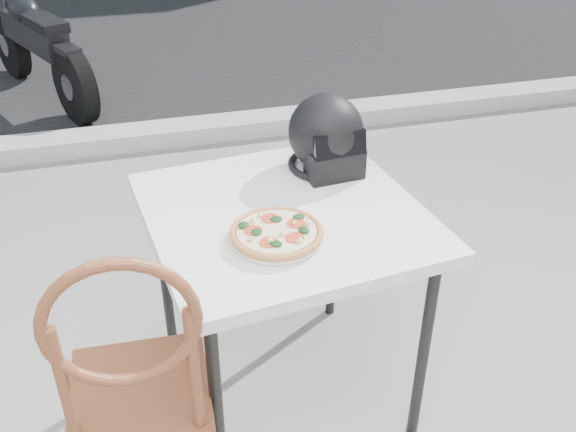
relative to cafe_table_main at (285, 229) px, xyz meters
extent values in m
cube|color=black|center=(-0.31, 6.45, -0.76)|extent=(30.00, 8.00, 0.00)
cube|color=#ABA8A0|center=(-0.31, 2.45, -0.71)|extent=(30.00, 0.25, 0.12)
cube|color=silver|center=(0.00, 0.00, 0.05)|extent=(0.98, 0.98, 0.04)
cylinder|color=black|center=(-0.32, -0.40, -0.37)|extent=(0.04, 0.04, 0.80)
cylinder|color=black|center=(0.40, -0.32, -0.37)|extent=(0.04, 0.04, 0.80)
cylinder|color=black|center=(-0.40, 0.32, -0.37)|extent=(0.04, 0.04, 0.80)
cylinder|color=black|center=(0.32, 0.40, -0.37)|extent=(0.04, 0.04, 0.80)
cylinder|color=silver|center=(-0.07, -0.17, 0.08)|extent=(0.32, 0.32, 0.01)
torus|color=silver|center=(-0.07, -0.17, 0.09)|extent=(0.33, 0.33, 0.01)
cylinder|color=#BD7D45|center=(-0.07, -0.17, 0.10)|extent=(0.32, 0.32, 0.01)
torus|color=#BD7D45|center=(-0.07, -0.17, 0.11)|extent=(0.32, 0.32, 0.02)
cylinder|color=#B32413|center=(-0.07, -0.17, 0.11)|extent=(0.28, 0.28, 0.00)
cylinder|color=beige|center=(-0.07, -0.17, 0.11)|extent=(0.27, 0.27, 0.00)
cylinder|color=#C33C22|center=(0.00, -0.14, 0.11)|extent=(0.06, 0.06, 0.00)
cylinder|color=#C33C22|center=(-0.07, -0.09, 0.11)|extent=(0.06, 0.06, 0.00)
cylinder|color=#C33C22|center=(-0.14, -0.15, 0.11)|extent=(0.06, 0.06, 0.00)
cylinder|color=#C33C22|center=(-0.11, -0.22, 0.11)|extent=(0.06, 0.06, 0.00)
cylinder|color=#C33C22|center=(-0.03, -0.22, 0.11)|extent=(0.06, 0.06, 0.00)
ellipsoid|color=#123313|center=(-0.06, -0.11, 0.12)|extent=(0.04, 0.04, 0.01)
ellipsoid|color=#123313|center=(-0.13, -0.16, 0.12)|extent=(0.05, 0.05, 0.01)
ellipsoid|color=#123313|center=(0.01, -0.19, 0.12)|extent=(0.04, 0.05, 0.01)
ellipsoid|color=#123313|center=(-0.09, -0.24, 0.12)|extent=(0.05, 0.05, 0.01)
ellipsoid|color=#123313|center=(0.02, -0.11, 0.12)|extent=(0.05, 0.04, 0.01)
ellipsoid|color=#123313|center=(-0.16, -0.12, 0.12)|extent=(0.05, 0.05, 0.01)
cylinder|color=#EDDD91|center=(-0.06, -0.19, 0.12)|extent=(0.02, 0.02, 0.02)
cylinder|color=#EDDD91|center=(-0.13, -0.10, 0.12)|extent=(0.03, 0.02, 0.02)
cylinder|color=#EDDD91|center=(-0.01, -0.15, 0.12)|extent=(0.03, 0.03, 0.02)
cylinder|color=#EDDD91|center=(-0.10, -0.07, 0.12)|extent=(0.02, 0.02, 0.02)
cylinder|color=#EDDD91|center=(-0.02, -0.25, 0.12)|extent=(0.03, 0.02, 0.02)
cylinder|color=#EDDD91|center=(-0.16, -0.20, 0.12)|extent=(0.03, 0.03, 0.02)
cylinder|color=#EDDD91|center=(0.03, -0.16, 0.12)|extent=(0.02, 0.02, 0.02)
cylinder|color=#EDDD91|center=(-0.10, -0.23, 0.12)|extent=(0.02, 0.02, 0.02)
ellipsoid|color=black|center=(0.22, 0.26, 0.22)|extent=(0.30, 0.31, 0.28)
cube|color=black|center=(0.23, 0.17, 0.13)|extent=(0.21, 0.12, 0.11)
torus|color=black|center=(0.22, 0.26, 0.09)|extent=(0.30, 0.30, 0.02)
cube|color=black|center=(0.24, 0.14, 0.22)|extent=(0.19, 0.06, 0.09)
cube|color=brown|center=(-0.54, -0.31, -0.30)|extent=(0.44, 0.44, 0.04)
cylinder|color=brown|center=(-0.36, -0.16, -0.54)|extent=(0.03, 0.03, 0.46)
cylinder|color=brown|center=(-0.70, -0.14, -0.54)|extent=(0.03, 0.03, 0.46)
cylinder|color=brown|center=(-0.38, -0.50, -0.08)|extent=(0.03, 0.03, 0.44)
cylinder|color=brown|center=(-0.71, -0.48, -0.08)|extent=(0.03, 0.03, 0.44)
torus|color=brown|center=(-0.55, -0.49, 0.12)|extent=(0.41, 0.05, 0.41)
cylinder|color=black|center=(-1.34, 4.17, -0.48)|extent=(0.34, 0.56, 0.57)
cylinder|color=gray|center=(-1.34, 4.17, -0.48)|extent=(0.20, 0.23, 0.19)
cylinder|color=black|center=(-0.79, 2.97, -0.48)|extent=(0.34, 0.56, 0.57)
cylinder|color=gray|center=(-0.79, 2.97, -0.48)|extent=(0.20, 0.23, 0.19)
cube|color=black|center=(-1.06, 3.57, -0.25)|extent=(0.56, 0.97, 0.21)
ellipsoid|color=black|center=(-1.12, 3.70, -0.09)|extent=(0.35, 0.44, 0.21)
cube|color=black|center=(-0.95, 3.31, -0.11)|extent=(0.37, 0.51, 0.08)
cylinder|color=gray|center=(-1.30, 4.10, -0.18)|extent=(0.16, 0.29, 0.67)
cube|color=black|center=(-0.80, 2.99, -0.22)|extent=(0.21, 0.24, 0.05)
camera|label=1|loc=(-0.46, -1.75, 1.18)|focal=40.00mm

